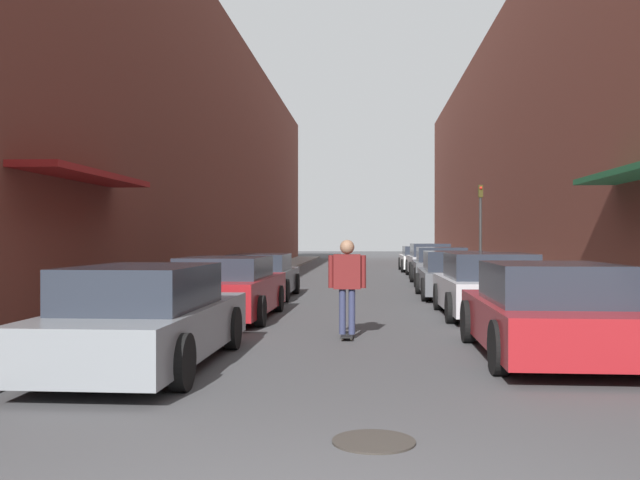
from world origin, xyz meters
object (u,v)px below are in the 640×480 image
parked_car_left_1 (227,289)px  skateboarder (347,278)px  parked_car_right_5 (420,259)px  manhole_cover (374,441)px  parked_car_left_0 (147,318)px  parked_car_right_4 (429,261)px  parked_car_left_2 (261,276)px  parked_car_right_1 (488,286)px  parked_car_right_0 (547,312)px  traffic_light (481,222)px  parked_car_right_2 (455,276)px  parked_car_right_3 (441,267)px

parked_car_left_1 → skateboarder: size_ratio=2.72×
parked_car_right_5 → manhole_cover: 30.21m
parked_car_left_0 → parked_car_right_4: size_ratio=1.08×
parked_car_left_0 → parked_car_left_2: (-0.13, 10.77, -0.04)m
parked_car_right_1 → parked_car_right_4: parked_car_right_4 is taller
parked_car_right_0 → parked_car_right_5: 25.79m
skateboarder → manhole_cover: skateboarder is taller
parked_car_left_1 → parked_car_left_0: bearing=-89.4°
skateboarder → traffic_light: size_ratio=0.48×
parked_car_left_1 → manhole_cover: 9.37m
parked_car_left_2 → parked_car_right_2: 5.47m
parked_car_right_3 → parked_car_right_0: bearing=-90.2°
parked_car_left_2 → parked_car_right_5: bearing=70.9°
parked_car_right_1 → manhole_cover: 9.90m
parked_car_left_0 → parked_car_right_4: parked_car_right_4 is taller
parked_car_right_4 → skateboarder: bearing=-98.9°
parked_car_right_3 → parked_car_right_5: 10.25m
parked_car_right_1 → parked_car_right_2: 4.77m
parked_car_left_2 → parked_car_right_0: bearing=-60.2°
manhole_cover → parked_car_right_3: bearing=82.8°
parked_car_left_1 → parked_car_right_0: parked_car_right_0 is taller
parked_car_right_2 → parked_car_right_3: (0.15, 5.53, 0.02)m
parked_car_right_5 → traffic_light: 10.17m
parked_car_left_0 → parked_car_right_5: parked_car_left_0 is taller
parked_car_left_1 → parked_car_right_2: size_ratio=1.15×
parked_car_left_0 → parked_car_left_2: size_ratio=1.09×
parked_car_left_0 → parked_car_right_3: (5.48, 16.61, 0.01)m
parked_car_left_0 → parked_car_left_1: size_ratio=1.06×
parked_car_right_5 → skateboarder: 24.21m
parked_car_right_1 → parked_car_right_2: size_ratio=1.07×
parked_car_right_1 → traffic_light: size_ratio=1.21×
parked_car_left_1 → parked_car_left_2: 5.15m
parked_car_right_5 → manhole_cover: parked_car_right_5 is taller
parked_car_right_4 → parked_car_right_2: bearing=-90.9°
parked_car_right_2 → manhole_cover: 14.53m
parked_car_right_3 → parked_car_right_1: bearing=-90.1°
parked_car_right_4 → traffic_light: (1.44, -4.78, 1.58)m
parked_car_left_2 → parked_car_right_0: (5.56, -9.70, 0.05)m
traffic_light → parked_car_right_4: bearing=106.8°
parked_car_left_2 → parked_car_right_5: size_ratio=0.94×
parked_car_right_0 → parked_car_right_3: 15.54m
parked_car_right_2 → parked_car_right_4: bearing=89.1°
skateboarder → parked_car_right_4: bearing=81.1°
parked_car_left_0 → parked_car_right_1: bearing=49.1°
parked_car_left_0 → parked_car_right_2: (5.33, 11.08, -0.01)m
parked_car_left_2 → skateboarder: skateboarder is taller
parked_car_left_2 → parked_car_right_5: parked_car_right_5 is taller
parked_car_right_4 → manhole_cover: 25.09m
parked_car_left_0 → parked_car_right_2: size_ratio=1.21×
parked_car_right_3 → skateboarder: 14.09m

